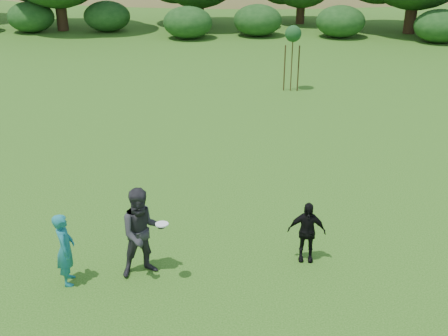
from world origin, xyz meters
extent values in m
plane|color=#19470C|center=(0.00, 0.00, 0.00)|extent=(120.00, 120.00, 0.00)
imported|color=#196D74|center=(-2.96, -0.69, 0.81)|extent=(0.53, 0.67, 1.62)
imported|color=#2A292C|center=(-1.43, -0.23, 1.01)|extent=(1.21, 1.11, 2.02)
imported|color=black|center=(2.04, 0.60, 0.72)|extent=(0.84, 0.36, 1.43)
cylinder|color=white|center=(-0.95, -0.50, 1.39)|extent=(0.27, 0.27, 0.04)
cylinder|color=#3F3018|center=(1.98, 14.01, 1.25)|extent=(0.05, 0.05, 2.50)
sphere|color=#18431B|center=(1.98, 14.01, 2.50)|extent=(0.70, 0.70, 0.70)
cylinder|color=#3C2D17|center=(1.68, 14.01, 1.00)|extent=(0.06, 0.06, 2.00)
cylinder|color=#362915|center=(2.28, 14.01, 1.00)|extent=(0.06, 0.06, 2.00)
ellipsoid|color=olive|center=(-25.00, 70.00, -12.10)|extent=(110.00, 70.00, 44.00)
ellipsoid|color=olive|center=(20.00, 72.00, -14.30)|extent=(100.00, 64.00, 52.00)
ellipsoid|color=olive|center=(-5.00, 58.00, -7.70)|extent=(80.00, 50.00, 28.00)
cylinder|color=#3A2616|center=(-13.00, 27.00, 1.57)|extent=(0.73, 0.73, 3.15)
cylinder|color=#3A2616|center=(-4.00, 29.00, 1.40)|extent=(0.68, 0.68, 2.80)
cylinder|color=#3A2616|center=(3.00, 31.00, 1.14)|extent=(0.60, 0.60, 2.27)
cylinder|color=#3A2616|center=(10.00, 28.00, 1.66)|extent=(0.76, 0.76, 3.32)
camera|label=1|loc=(1.16, -10.21, 7.09)|focal=45.00mm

